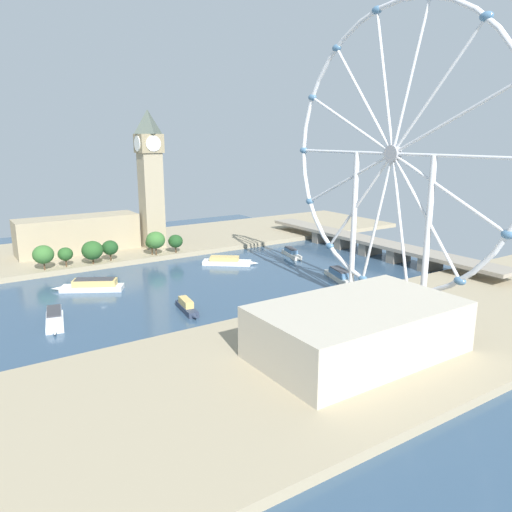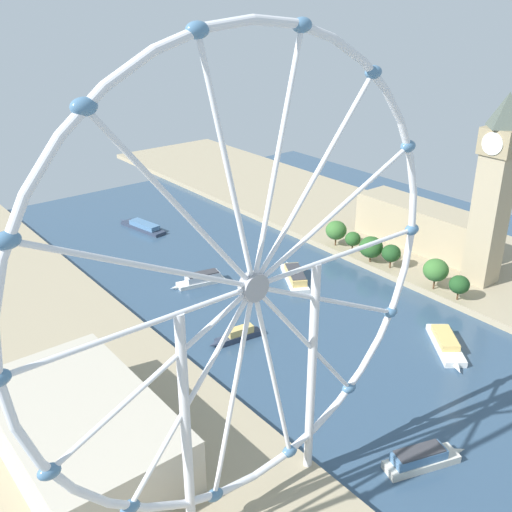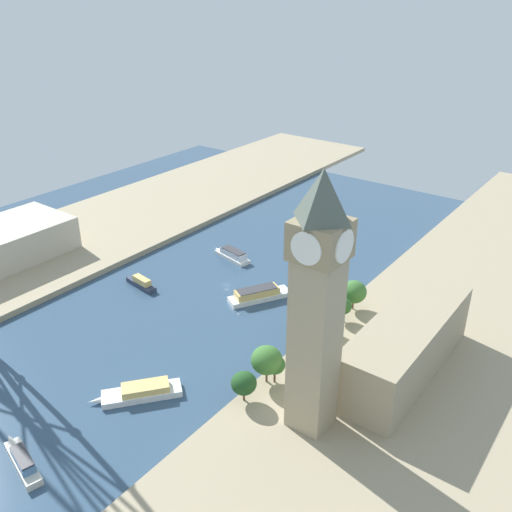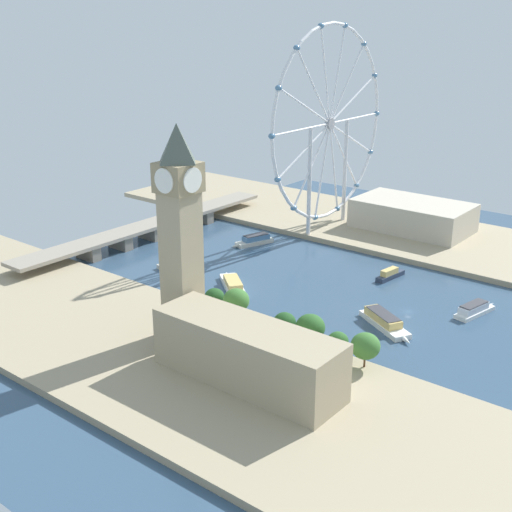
{
  "view_description": "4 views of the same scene",
  "coord_description": "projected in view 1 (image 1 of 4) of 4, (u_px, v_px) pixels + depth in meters",
  "views": [
    {
      "loc": [
        217.61,
        -60.21,
        73.61
      ],
      "look_at": [
        14.6,
        73.67,
        14.74
      ],
      "focal_mm": 34.9,
      "sensor_mm": 36.0,
      "label": 1
    },
    {
      "loc": [
        153.97,
        191.55,
        128.5
      ],
      "look_at": [
        -6.83,
        -11.36,
        12.59
      ],
      "focal_mm": 42.16,
      "sensor_mm": 36.0,
      "label": 2
    },
    {
      "loc": [
        -154.37,
        181.68,
        132.74
      ],
      "look_at": [
        -14.44,
        -4.69,
        18.28
      ],
      "focal_mm": 38.98,
      "sensor_mm": 36.0,
      "label": 3
    },
    {
      "loc": [
        -262.43,
        -121.57,
        126.89
      ],
      "look_at": [
        -4.67,
        84.97,
        9.3
      ],
      "focal_mm": 47.49,
      "sensor_mm": 36.0,
      "label": 4
    }
  ],
  "objects": [
    {
      "name": "ground_plane",
      "position": [
        103.0,
        302.0,
        226.1
      ],
      "size": [
        374.62,
        374.62,
        0.0
      ],
      "primitive_type": "plane",
      "color": "#334C66"
    },
    {
      "name": "riverbank_left",
      "position": [
        54.0,
        255.0,
        308.76
      ],
      "size": [
        90.0,
        520.0,
        3.0
      ],
      "primitive_type": "cube",
      "color": "tan",
      "rests_on": "ground_plane"
    },
    {
      "name": "riverbank_right",
      "position": [
        210.0,
        394.0,
        142.74
      ],
      "size": [
        90.0,
        520.0,
        3.0
      ],
      "primitive_type": "cube",
      "color": "tan",
      "rests_on": "ground_plane"
    },
    {
      "name": "clock_tower",
      "position": [
        150.0,
        177.0,
        314.85
      ],
      "size": [
        15.61,
        15.61,
        86.53
      ],
      "color": "tan",
      "rests_on": "riverbank_left"
    },
    {
      "name": "parliament_block",
      "position": [
        78.0,
        234.0,
        309.68
      ],
      "size": [
        22.0,
        72.57,
        22.07
      ],
      "primitive_type": "cube",
      "color": "tan",
      "rests_on": "riverbank_left"
    },
    {
      "name": "tree_row_embankment",
      "position": [
        110.0,
        247.0,
        285.86
      ],
      "size": [
        12.97,
        86.47,
        14.58
      ],
      "color": "#513823",
      "rests_on": "riverbank_left"
    },
    {
      "name": "ferris_wheel",
      "position": [
        393.0,
        156.0,
        197.85
      ],
      "size": [
        117.48,
        3.2,
        121.04
      ],
      "color": "silver",
      "rests_on": "riverbank_right"
    },
    {
      "name": "riverside_hall",
      "position": [
        358.0,
        329.0,
        163.79
      ],
      "size": [
        39.99,
        68.52,
        17.29
      ],
      "primitive_type": "cube",
      "color": "#BCB29E",
      "rests_on": "riverbank_right"
    },
    {
      "name": "river_bridge",
      "position": [
        371.0,
        244.0,
        315.79
      ],
      "size": [
        186.62,
        17.03,
        9.66
      ],
      "color": "gray",
      "rests_on": "ground_plane"
    },
    {
      "name": "tour_boat_0",
      "position": [
        92.0,
        285.0,
        242.88
      ],
      "size": [
        21.78,
        32.71,
        5.82
      ],
      "rotation": [
        0.0,
        0.0,
        4.19
      ],
      "color": "white",
      "rests_on": "ground_plane"
    },
    {
      "name": "tour_boat_2",
      "position": [
        339.0,
        275.0,
        261.62
      ],
      "size": [
        27.14,
        13.63,
        5.84
      ],
      "rotation": [
        0.0,
        0.0,
        2.83
      ],
      "color": "beige",
      "rests_on": "ground_plane"
    },
    {
      "name": "tour_boat_3",
      "position": [
        54.0,
        318.0,
        199.51
      ],
      "size": [
        26.86,
        11.13,
        5.49
      ],
      "rotation": [
        0.0,
        0.0,
        6.08
      ],
      "color": "white",
      "rests_on": "ground_plane"
    },
    {
      "name": "tour_boat_4",
      "position": [
        292.0,
        253.0,
        310.82
      ],
      "size": [
        25.68,
        10.23,
        5.33
      ],
      "rotation": [
        0.0,
        0.0,
        6.03
      ],
      "color": "beige",
      "rests_on": "ground_plane"
    },
    {
      "name": "tour_boat_5",
      "position": [
        227.0,
        261.0,
        291.74
      ],
      "size": [
        24.62,
        28.97,
        4.83
      ],
      "rotation": [
        0.0,
        0.0,
        0.9
      ],
      "color": "white",
      "rests_on": "ground_plane"
    },
    {
      "name": "tour_boat_6",
      "position": [
        187.0,
        307.0,
        213.32
      ],
      "size": [
        22.98,
        6.83,
        5.36
      ],
      "rotation": [
        0.0,
        0.0,
        6.15
      ],
      "color": "#2D384C",
      "rests_on": "ground_plane"
    }
  ]
}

